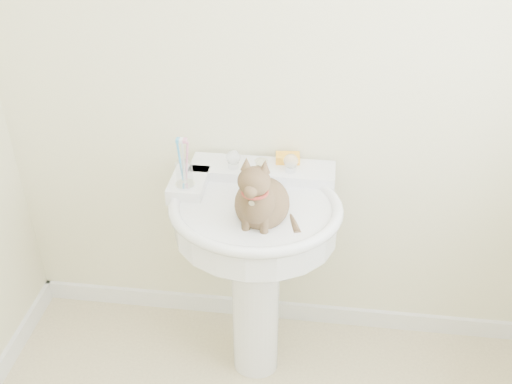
% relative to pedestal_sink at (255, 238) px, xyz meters
% --- Properties ---
extents(wall_back, '(2.20, 0.00, 2.50)m').
position_rel_pedestal_sink_xyz_m(wall_back, '(0.06, 0.29, 0.58)').
color(wall_back, beige).
rests_on(wall_back, ground).
extents(baseboard_back, '(2.20, 0.02, 0.09)m').
position_rel_pedestal_sink_xyz_m(baseboard_back, '(0.06, 0.28, -0.63)').
color(baseboard_back, white).
rests_on(baseboard_back, floor).
extents(pedestal_sink, '(0.62, 0.61, 0.86)m').
position_rel_pedestal_sink_xyz_m(pedestal_sink, '(0.00, 0.00, 0.00)').
color(pedestal_sink, white).
rests_on(pedestal_sink, floor).
extents(faucet, '(0.28, 0.12, 0.14)m').
position_rel_pedestal_sink_xyz_m(faucet, '(0.00, 0.15, 0.23)').
color(faucet, silver).
rests_on(faucet, pedestal_sink).
extents(soap_bar, '(0.10, 0.06, 0.03)m').
position_rel_pedestal_sink_xyz_m(soap_bar, '(0.09, 0.24, 0.20)').
color(soap_bar, '#FDA824').
rests_on(soap_bar, pedestal_sink).
extents(toothbrush_cup, '(0.07, 0.07, 0.18)m').
position_rel_pedestal_sink_xyz_m(toothbrush_cup, '(-0.25, 0.03, 0.23)').
color(toothbrush_cup, silver).
rests_on(toothbrush_cup, pedestal_sink).
extents(cat, '(0.20, 0.26, 0.38)m').
position_rel_pedestal_sink_xyz_m(cat, '(0.03, -0.08, 0.22)').
color(cat, brown).
rests_on(cat, pedestal_sink).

